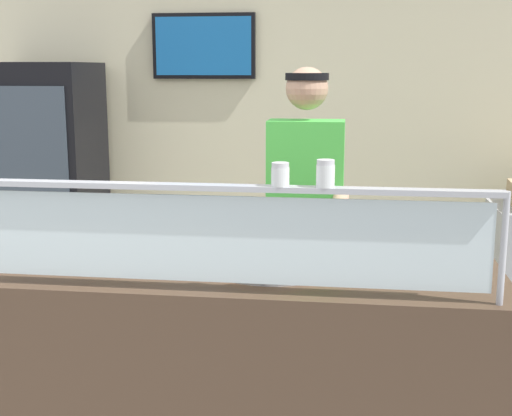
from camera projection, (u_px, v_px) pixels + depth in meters
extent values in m
plane|color=gray|center=(263.00, 411.00, 3.64)|extent=(12.00, 12.00, 0.00)
cube|color=beige|center=(290.00, 127.00, 4.84)|extent=(6.49, 0.08, 2.70)
cube|color=black|center=(204.00, 46.00, 4.75)|extent=(0.71, 0.04, 0.44)
cube|color=#1966B2|center=(203.00, 46.00, 4.72)|extent=(0.66, 0.01, 0.39)
cube|color=#4C3828|center=(244.00, 377.00, 2.94)|extent=(2.09, 0.75, 0.95)
cylinder|color=#B2B5BC|center=(503.00, 249.00, 2.38)|extent=(0.02, 0.02, 0.40)
cube|color=silver|center=(230.00, 240.00, 2.50)|extent=(1.83, 0.01, 0.32)
cube|color=#B2B5BC|center=(230.00, 188.00, 2.47)|extent=(1.89, 0.06, 0.02)
cylinder|color=#9EA0A8|center=(272.00, 267.00, 2.86)|extent=(0.50, 0.50, 0.01)
cylinder|color=tan|center=(272.00, 263.00, 2.86)|extent=(0.48, 0.48, 0.02)
cylinder|color=#D65B2D|center=(272.00, 260.00, 2.85)|extent=(0.42, 0.42, 0.01)
cube|color=#ADAFB7|center=(268.00, 260.00, 2.84)|extent=(0.11, 0.29, 0.01)
cylinder|color=white|center=(280.00, 177.00, 2.44)|extent=(0.06, 0.06, 0.07)
cylinder|color=white|center=(280.00, 180.00, 2.44)|extent=(0.05, 0.05, 0.04)
cylinder|color=silver|center=(280.00, 165.00, 2.43)|extent=(0.06, 0.06, 0.02)
cylinder|color=white|center=(325.00, 176.00, 2.41)|extent=(0.06, 0.06, 0.08)
cylinder|color=red|center=(325.00, 179.00, 2.42)|extent=(0.06, 0.06, 0.05)
cylinder|color=silver|center=(326.00, 162.00, 2.40)|extent=(0.06, 0.06, 0.02)
cylinder|color=#23232D|center=(283.00, 316.00, 3.68)|extent=(0.13, 0.13, 0.95)
cylinder|color=#23232D|center=(325.00, 318.00, 3.65)|extent=(0.13, 0.13, 0.95)
cube|color=#4CD14C|center=(306.00, 175.00, 3.52)|extent=(0.38, 0.21, 0.55)
sphere|color=tan|center=(307.00, 89.00, 3.43)|extent=(0.21, 0.21, 0.21)
cylinder|color=black|center=(307.00, 77.00, 3.42)|extent=(0.21, 0.21, 0.04)
cylinder|color=tan|center=(340.00, 203.00, 3.30)|extent=(0.08, 0.34, 0.08)
cube|color=black|center=(44.00, 198.00, 4.72)|extent=(0.72, 0.60, 1.79)
cube|color=#38424C|center=(23.00, 201.00, 4.41)|extent=(0.62, 0.02, 1.43)
cylinder|color=green|center=(0.00, 189.00, 4.53)|extent=(0.06, 0.06, 0.20)
cylinder|color=green|center=(20.00, 189.00, 4.51)|extent=(0.06, 0.06, 0.20)
cylinder|color=blue|center=(40.00, 190.00, 4.50)|extent=(0.06, 0.06, 0.20)
cylinder|color=blue|center=(60.00, 190.00, 4.48)|extent=(0.06, 0.06, 0.20)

